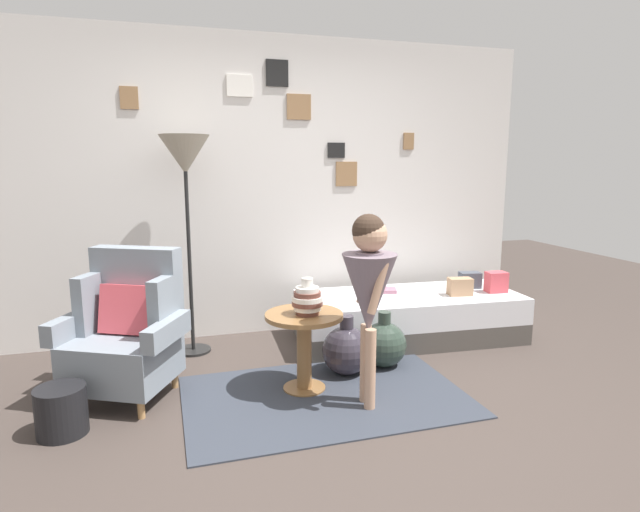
{
  "coord_description": "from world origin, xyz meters",
  "views": [
    {
      "loc": [
        -0.95,
        -2.67,
        1.53
      ],
      "look_at": [
        0.15,
        0.95,
        0.85
      ],
      "focal_mm": 29.49,
      "sensor_mm": 36.0,
      "label": 1
    }
  ],
  "objects_px": {
    "person_child": "(369,284)",
    "floor_lamp": "(185,165)",
    "daybed": "(409,316)",
    "magazine_basket": "(61,411)",
    "side_table": "(304,336)",
    "vase_striped": "(307,300)",
    "demijohn_far": "(384,344)",
    "armchair": "(127,331)",
    "demijohn_near": "(346,350)",
    "book_on_daybed": "(383,290)"
  },
  "relations": [
    {
      "from": "person_child",
      "to": "floor_lamp",
      "type": "bearing_deg",
      "value": 127.15
    },
    {
      "from": "daybed",
      "to": "magazine_basket",
      "type": "xyz_separation_m",
      "value": [
        -2.62,
        -0.92,
        -0.06
      ]
    },
    {
      "from": "daybed",
      "to": "magazine_basket",
      "type": "distance_m",
      "value": 2.78
    },
    {
      "from": "side_table",
      "to": "floor_lamp",
      "type": "relative_size",
      "value": 0.31
    },
    {
      "from": "magazine_basket",
      "to": "side_table",
      "type": "bearing_deg",
      "value": 6.54
    },
    {
      "from": "vase_striped",
      "to": "magazine_basket",
      "type": "relative_size",
      "value": 0.87
    },
    {
      "from": "demijohn_far",
      "to": "magazine_basket",
      "type": "relative_size",
      "value": 1.53
    },
    {
      "from": "demijohn_far",
      "to": "magazine_basket",
      "type": "bearing_deg",
      "value": -169.6
    },
    {
      "from": "armchair",
      "to": "vase_striped",
      "type": "height_order",
      "value": "armchair"
    },
    {
      "from": "side_table",
      "to": "demijohn_near",
      "type": "xyz_separation_m",
      "value": [
        0.36,
        0.17,
        -0.2
      ]
    },
    {
      "from": "demijohn_near",
      "to": "magazine_basket",
      "type": "bearing_deg",
      "value": -169.5
    },
    {
      "from": "daybed",
      "to": "person_child",
      "type": "bearing_deg",
      "value": -127.13
    },
    {
      "from": "person_child",
      "to": "book_on_daybed",
      "type": "xyz_separation_m",
      "value": [
        0.65,
        1.24,
        -0.38
      ]
    },
    {
      "from": "daybed",
      "to": "vase_striped",
      "type": "xyz_separation_m",
      "value": [
        -1.13,
        -0.77,
        0.44
      ]
    },
    {
      "from": "demijohn_far",
      "to": "demijohn_near",
      "type": "bearing_deg",
      "value": -170.19
    },
    {
      "from": "floor_lamp",
      "to": "daybed",
      "type": "bearing_deg",
      "value": -6.92
    },
    {
      "from": "armchair",
      "to": "demijohn_far",
      "type": "height_order",
      "value": "armchair"
    },
    {
      "from": "book_on_daybed",
      "to": "magazine_basket",
      "type": "relative_size",
      "value": 0.79
    },
    {
      "from": "daybed",
      "to": "book_on_daybed",
      "type": "distance_m",
      "value": 0.32
    },
    {
      "from": "book_on_daybed",
      "to": "demijohn_near",
      "type": "relative_size",
      "value": 0.5
    },
    {
      "from": "demijohn_far",
      "to": "magazine_basket",
      "type": "xyz_separation_m",
      "value": [
        -2.16,
        -0.4,
        -0.04
      ]
    },
    {
      "from": "side_table",
      "to": "person_child",
      "type": "relative_size",
      "value": 0.44
    },
    {
      "from": "person_child",
      "to": "daybed",
      "type": "bearing_deg",
      "value": 52.87
    },
    {
      "from": "side_table",
      "to": "demijohn_near",
      "type": "bearing_deg",
      "value": 25.23
    },
    {
      "from": "armchair",
      "to": "book_on_daybed",
      "type": "xyz_separation_m",
      "value": [
        2.1,
        0.63,
        -0.02
      ]
    },
    {
      "from": "daybed",
      "to": "person_child",
      "type": "distance_m",
      "value": 1.5
    },
    {
      "from": "vase_striped",
      "to": "demijohn_near",
      "type": "bearing_deg",
      "value": 29.58
    },
    {
      "from": "daybed",
      "to": "book_on_daybed",
      "type": "xyz_separation_m",
      "value": [
        -0.18,
        0.15,
        0.22
      ]
    },
    {
      "from": "side_table",
      "to": "vase_striped",
      "type": "distance_m",
      "value": 0.26
    },
    {
      "from": "vase_striped",
      "to": "magazine_basket",
      "type": "distance_m",
      "value": 1.58
    },
    {
      "from": "demijohn_near",
      "to": "daybed",
      "type": "bearing_deg",
      "value": 36.28
    },
    {
      "from": "armchair",
      "to": "vase_striped",
      "type": "distance_m",
      "value": 1.2
    },
    {
      "from": "vase_striped",
      "to": "person_child",
      "type": "height_order",
      "value": "person_child"
    },
    {
      "from": "person_child",
      "to": "book_on_daybed",
      "type": "bearing_deg",
      "value": 62.43
    },
    {
      "from": "armchair",
      "to": "magazine_basket",
      "type": "distance_m",
      "value": 0.63
    },
    {
      "from": "daybed",
      "to": "floor_lamp",
      "type": "xyz_separation_m",
      "value": [
        -1.83,
        0.22,
        1.31
      ]
    },
    {
      "from": "armchair",
      "to": "daybed",
      "type": "relative_size",
      "value": 0.5
    },
    {
      "from": "armchair",
      "to": "book_on_daybed",
      "type": "distance_m",
      "value": 2.19
    },
    {
      "from": "demijohn_near",
      "to": "demijohn_far",
      "type": "distance_m",
      "value": 0.33
    },
    {
      "from": "magazine_basket",
      "to": "armchair",
      "type": "bearing_deg",
      "value": 51.51
    },
    {
      "from": "side_table",
      "to": "magazine_basket",
      "type": "xyz_separation_m",
      "value": [
        -1.47,
        -0.17,
        -0.24
      ]
    },
    {
      "from": "armchair",
      "to": "book_on_daybed",
      "type": "bearing_deg",
      "value": 16.63
    },
    {
      "from": "book_on_daybed",
      "to": "demijohn_far",
      "type": "height_order",
      "value": "book_on_daybed"
    },
    {
      "from": "demijohn_far",
      "to": "magazine_basket",
      "type": "height_order",
      "value": "demijohn_far"
    },
    {
      "from": "floor_lamp",
      "to": "demijohn_near",
      "type": "xyz_separation_m",
      "value": [
        1.04,
        -0.8,
        -1.33
      ]
    },
    {
      "from": "magazine_basket",
      "to": "demijohn_near",
      "type": "bearing_deg",
      "value": 10.5
    },
    {
      "from": "daybed",
      "to": "vase_striped",
      "type": "bearing_deg",
      "value": -145.67
    },
    {
      "from": "vase_striped",
      "to": "demijohn_far",
      "type": "bearing_deg",
      "value": 20.73
    },
    {
      "from": "floor_lamp",
      "to": "magazine_basket",
      "type": "height_order",
      "value": "floor_lamp"
    },
    {
      "from": "daybed",
      "to": "side_table",
      "type": "distance_m",
      "value": 1.38
    }
  ]
}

